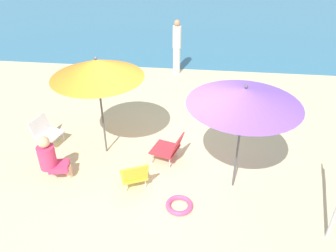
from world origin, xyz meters
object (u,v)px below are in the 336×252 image
at_px(person_a, 177,47).
at_px(person_b, 50,158).
at_px(umbrella_orange, 97,69).
at_px(swim_ring, 179,205).
at_px(umbrella_purple, 245,96).
at_px(beach_chair_c, 170,148).
at_px(beach_chair_a, 135,175).
at_px(beach_chair_b, 45,131).

height_order(person_a, person_b, person_a).
height_order(umbrella_orange, swim_ring, umbrella_orange).
distance_m(umbrella_purple, person_a, 5.47).
xyz_separation_m(umbrella_orange, person_b, (-0.77, -0.96, -1.41)).
distance_m(beach_chair_c, swim_ring, 1.34).
relative_size(umbrella_orange, beach_chair_c, 3.04).
relative_size(umbrella_orange, beach_chair_a, 3.33).
relative_size(umbrella_purple, beach_chair_c, 2.96).
xyz_separation_m(umbrella_purple, beach_chair_c, (-1.27, 0.59, -1.54)).
height_order(umbrella_purple, beach_chair_a, umbrella_purple).
relative_size(umbrella_purple, beach_chair_a, 3.24).
relative_size(umbrella_purple, umbrella_orange, 0.97).
relative_size(beach_chair_a, beach_chair_b, 1.01).
xyz_separation_m(beach_chair_a, swim_ring, (0.86, -0.40, -0.27)).
xyz_separation_m(beach_chair_b, swim_ring, (3.09, -1.61, -0.27)).
xyz_separation_m(beach_chair_b, beach_chair_c, (2.78, -0.33, 0.02)).
height_order(umbrella_purple, beach_chair_b, umbrella_purple).
bearing_deg(person_a, umbrella_orange, 128.13).
bearing_deg(beach_chair_a, person_b, 62.76).
relative_size(umbrella_orange, swim_ring, 4.47).
bearing_deg(person_a, person_b, 122.90).
relative_size(person_a, person_b, 1.78).
bearing_deg(person_a, umbrella_purple, 159.07).
xyz_separation_m(umbrella_purple, swim_ring, (-0.96, -0.68, -1.84)).
distance_m(umbrella_orange, person_b, 1.88).
bearing_deg(swim_ring, person_a, 95.88).
xyz_separation_m(person_b, swim_ring, (2.47, -0.50, -0.45)).
xyz_separation_m(beach_chair_c, swim_ring, (0.31, -1.27, -0.30)).
bearing_deg(swim_ring, beach_chair_c, 103.71).
bearing_deg(person_b, beach_chair_a, -15.71).
relative_size(beach_chair_a, swim_ring, 1.34).
distance_m(beach_chair_c, person_b, 2.30).
bearing_deg(person_b, umbrella_purple, -9.08).
bearing_deg(beach_chair_b, beach_chair_a, -14.43).
distance_m(umbrella_purple, swim_ring, 2.18).
relative_size(beach_chair_b, person_b, 0.67).
height_order(umbrella_purple, swim_ring, umbrella_purple).
bearing_deg(beach_chair_a, beach_chair_b, 37.85).
height_order(beach_chair_a, person_b, person_b).
distance_m(umbrella_purple, beach_chair_b, 4.44).
relative_size(beach_chair_c, person_b, 0.74).
bearing_deg(swim_ring, beach_chair_b, 152.55).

